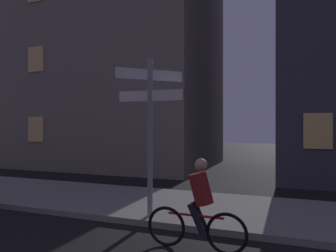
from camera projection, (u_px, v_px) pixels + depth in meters
sidewalk_kerb at (140, 202)px, 8.92m from camera, size 40.00×3.40×0.14m
signpost at (150, 121)px, 7.39m from camera, size 1.57×1.15×3.55m
cyclist at (198, 208)px, 5.65m from camera, size 1.82×0.32×1.61m
building_left_block at (105, 49)px, 18.59m from camera, size 11.99×7.57×13.10m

